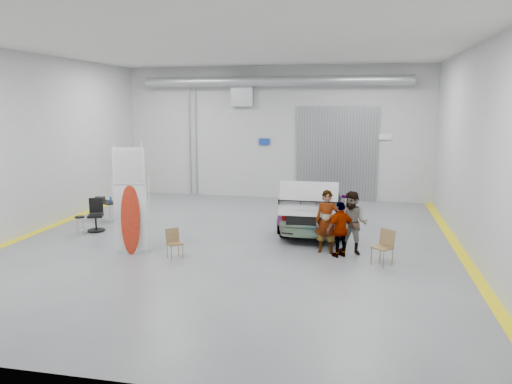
% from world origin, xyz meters
% --- Properties ---
extents(ground, '(16.00, 16.00, 0.00)m').
position_xyz_m(ground, '(0.00, 0.00, 0.00)').
color(ground, slate).
rests_on(ground, ground).
extents(room_shell, '(14.02, 16.18, 6.01)m').
position_xyz_m(room_shell, '(0.24, 2.22, 4.08)').
color(room_shell, '#B2B4B7').
rests_on(room_shell, ground).
extents(sedan_car, '(2.16, 5.27, 1.53)m').
position_xyz_m(sedan_car, '(2.36, 2.60, 0.76)').
color(sedan_car, silver).
rests_on(sedan_car, ground).
extents(person_a, '(0.72, 0.52, 1.86)m').
position_xyz_m(person_a, '(2.97, -0.33, 0.93)').
color(person_a, '#987553').
rests_on(person_a, ground).
extents(person_b, '(1.06, 0.92, 1.85)m').
position_xyz_m(person_b, '(3.71, -0.33, 0.93)').
color(person_b, '#446C7D').
rests_on(person_b, ground).
extents(person_c, '(0.97, 0.86, 1.60)m').
position_xyz_m(person_c, '(3.39, -0.67, 0.80)').
color(person_c, '#985D32').
rests_on(person_c, ground).
extents(surfboard_display, '(0.91, 0.41, 3.29)m').
position_xyz_m(surfboard_display, '(-2.65, -1.62, 1.33)').
color(surfboard_display, white).
rests_on(surfboard_display, ground).
extents(folding_chair_near, '(0.55, 0.61, 0.83)m').
position_xyz_m(folding_chair_near, '(-1.19, -1.75, 0.26)').
color(folding_chair_near, brown).
rests_on(folding_chair_near, ground).
extents(folding_chair_far, '(0.64, 0.71, 0.97)m').
position_xyz_m(folding_chair_far, '(4.53, -1.21, 0.30)').
color(folding_chair_far, brown).
rests_on(folding_chair_far, ground).
extents(shop_stool, '(0.33, 0.33, 0.65)m').
position_xyz_m(shop_stool, '(-5.17, -0.07, 0.32)').
color(shop_stool, black).
rests_on(shop_stool, ground).
extents(work_table, '(1.26, 0.96, 0.92)m').
position_xyz_m(work_table, '(-5.50, 2.14, 0.71)').
color(work_table, '#97999F').
rests_on(work_table, ground).
extents(office_chair, '(0.62, 0.66, 1.10)m').
position_xyz_m(office_chair, '(-4.93, 0.59, 0.49)').
color(office_chair, black).
rests_on(office_chair, ground).
extents(trunk_lid, '(1.78, 1.08, 0.04)m').
position_xyz_m(trunk_lid, '(2.36, 0.22, 1.55)').
color(trunk_lid, silver).
rests_on(trunk_lid, sedan_car).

